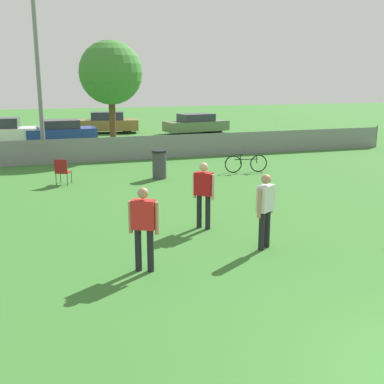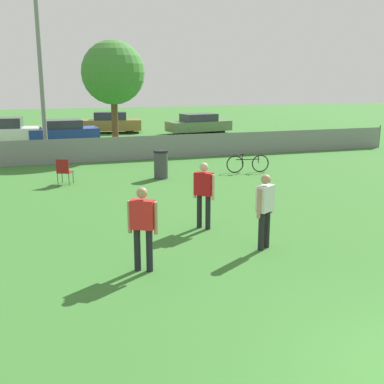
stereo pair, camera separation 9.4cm
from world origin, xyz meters
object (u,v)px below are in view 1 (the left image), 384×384
Objects in this scene: tree_near_pole at (111,73)px; bicycle_sideline at (246,163)px; trash_bin at (159,164)px; parked_car_blue at (61,131)px; player_defender_red at (144,223)px; parked_car_white at (0,132)px; parked_car_tan at (108,123)px; parked_car_olive at (196,124)px; player_receiver_white at (265,206)px; light_pole at (37,53)px; folding_chair_sideline at (62,170)px; player_thrower_red at (204,190)px.

tree_near_pole is 3.17× the size of bicycle_sideline.
parked_car_blue is at bearing 103.22° from trash_bin.
player_defender_red is 0.97× the size of bicycle_sideline.
parked_car_tan is at bearing 37.78° from parked_car_white.
tree_near_pole reaches higher than parked_car_olive.
player_receiver_white reaches higher than parked_car_white.
parked_car_white is (-3.58, 20.69, -0.24)m from player_defender_red.
parked_car_white is 12.67m from parked_car_olive.
bicycle_sideline is 1.62× the size of trash_bin.
parked_car_white is at bearing 111.40° from light_pole.
trash_bin is at bearing -84.73° from tree_near_pole.
bicycle_sideline is (3.39, 8.27, -0.62)m from player_receiver_white.
trash_bin is at bearing -79.01° from parked_car_blue.
parked_car_blue is (0.74, 11.95, 0.14)m from folding_chair_sideline.
player_thrower_red is at bearing -85.24° from parked_car_blue.
folding_chair_sideline is 17.21m from parked_car_olive.
parked_car_olive is at bearing 10.97° from parked_car_blue.
light_pole is at bearing -61.15° from folding_chair_sideline.
parked_car_olive is at bearing 65.80° from trash_bin.
bicycle_sideline is (7.58, -6.40, -4.44)m from light_pole.
light_pole reaches higher than parked_car_white.
parked_car_blue reaches higher than bicycle_sideline.
trash_bin is 13.54m from parked_car_white.
folding_chair_sideline is 11.97m from parked_car_blue.
player_thrower_red is at bearing 140.08° from folding_chair_sideline.
parked_car_olive is (5.70, -2.27, -0.05)m from parked_car_tan.
player_receiver_white reaches higher than parked_car_olive.
parked_car_tan is 6.13m from parked_car_olive.
parked_car_tan is at bearing -79.28° from folding_chair_sideline.
light_pole reaches higher than parked_car_tan.
player_defender_red is (-2.03, -2.23, 0.00)m from player_thrower_red.
tree_near_pole is 10.30m from parked_car_tan.
player_receiver_white is 0.42× the size of parked_car_blue.
parked_car_tan is at bearing 49.84° from parked_car_blue.
light_pole reaches higher than parked_car_blue.
player_receiver_white is at bearing -19.25° from player_thrower_red.
parked_car_white is 3.37m from parked_car_blue.
bicycle_sideline is 13.52m from parked_car_blue.
parked_car_olive is (9.88, 14.09, 0.13)m from folding_chair_sideline.
player_defender_red is (1.38, -15.08, -3.82)m from light_pole.
bicycle_sideline is (4.22, -6.62, -3.58)m from tree_near_pole.
parked_car_tan is (4.61, 9.92, -4.10)m from light_pole.
folding_chair_sideline reaches higher than bicycle_sideline.
parked_car_olive is at bearing 41.69° from player_receiver_white.
tree_near_pole is 5.15× the size of trash_bin.
parked_car_blue is (-2.19, 5.27, -3.28)m from tree_near_pole.
parked_car_blue is (3.37, -0.11, -0.08)m from parked_car_white.
parked_car_white is at bearing 138.29° from bicycle_sideline.
player_thrower_red is 1.00× the size of player_receiver_white.
tree_near_pole is at bearing 60.21° from player_receiver_white.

